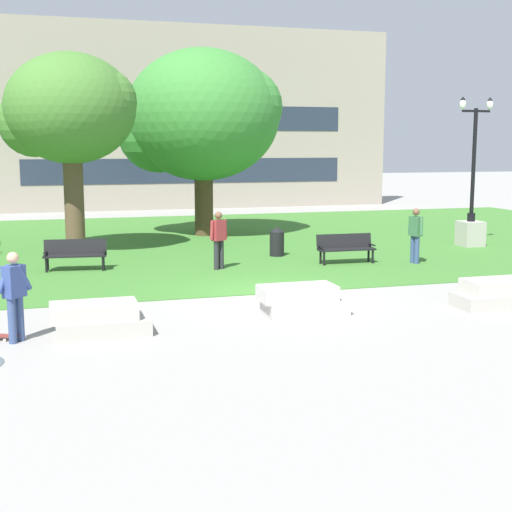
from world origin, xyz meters
TOP-DOWN VIEW (x-y plane):
  - ground_plane at (0.00, 0.00)m, footprint 140.00×140.00m
  - grass_lawn at (0.00, 10.00)m, footprint 40.00×20.00m
  - concrete_block_center at (-4.31, -2.70)m, footprint 1.90×0.90m
  - concrete_block_left at (0.05, -2.20)m, footprint 1.91×0.90m
  - concrete_block_right at (4.56, -2.78)m, footprint 1.87×0.90m
  - person_skateboarder at (-5.83, -2.81)m, footprint 0.66×0.46m
  - park_bench_near_left at (-4.46, 4.77)m, footprint 1.85×0.74m
  - park_bench_near_right at (3.65, 3.73)m, footprint 1.82×0.59m
  - lamp_post_right at (9.55, 5.99)m, footprint 1.32×0.80m
  - tree_near_right at (-4.37, 8.32)m, footprint 4.51×4.30m
  - tree_near_left at (0.83, 11.82)m, footprint 6.43×6.12m
  - trash_bin at (2.05, 5.71)m, footprint 0.49×0.49m
  - person_bystander_near_lawn at (5.70, 3.08)m, footprint 0.30×0.69m
  - person_bystander_far_lawn at (-0.39, 3.74)m, footprint 0.62×0.41m
  - building_facade_distant at (2.64, 24.50)m, footprint 24.50×1.03m

SIDE VIEW (x-z plane):
  - ground_plane at x=0.00m, z-range 0.00..0.00m
  - grass_lawn at x=0.00m, z-range 0.00..0.02m
  - concrete_block_center at x=-4.31m, z-range -0.01..0.63m
  - concrete_block_left at x=0.05m, z-range -0.01..0.63m
  - concrete_block_right at x=4.56m, z-range -0.01..0.63m
  - trash_bin at x=2.05m, z-range 0.02..0.98m
  - park_bench_near_left at x=-4.46m, z-range 0.09..0.99m
  - park_bench_near_right at x=3.65m, z-range 0.09..0.99m
  - person_skateboarder at x=-5.83m, z-range 0.11..1.82m
  - person_bystander_near_lawn at x=5.70m, z-range 0.13..1.84m
  - person_bystander_far_lawn at x=-0.39m, z-range 0.13..1.84m
  - lamp_post_right at x=9.55m, z-range -1.57..3.75m
  - tree_near_left at x=0.83m, z-range 1.05..8.48m
  - tree_near_right at x=-4.37m, z-range 1.44..8.10m
  - building_facade_distant at x=2.64m, z-range -0.01..10.38m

